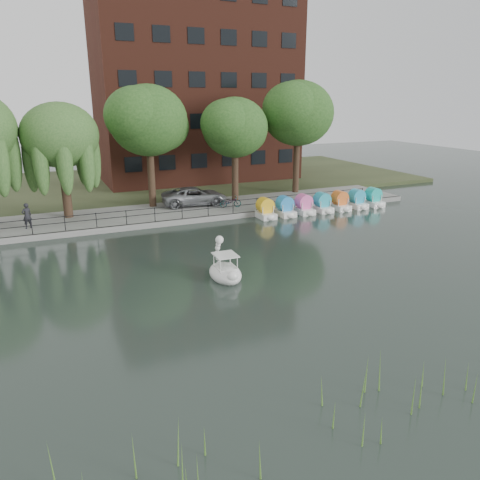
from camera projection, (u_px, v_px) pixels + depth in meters
ground_plane at (264, 290)px, 22.43m from camera, size 120.00×120.00×0.00m
promenade at (172, 213)px, 36.36m from camera, size 40.00×6.00×0.40m
kerb at (183, 222)px, 33.78m from camera, size 40.00×0.25×0.40m
land_strip at (135, 184)px, 48.61m from camera, size 60.00×22.00×0.36m
railing at (182, 208)px, 33.68m from camera, size 32.00×0.05×1.00m
apartment_building at (196, 91)px, 48.58m from camera, size 20.00×10.07×18.00m
willow_mid at (60, 136)px, 32.56m from camera, size 5.32×5.32×8.15m
broadleaf_center at (148, 121)px, 35.70m from camera, size 6.00×6.00×9.25m
broadleaf_right at (235, 128)px, 38.16m from camera, size 5.40×5.40×8.32m
broadleaf_far at (298, 114)px, 41.25m from camera, size 6.30×6.30×9.71m
minivan at (195, 195)px, 37.82m from camera, size 3.35×6.26×1.67m
bicycle at (230, 201)px, 37.13m from camera, size 0.99×1.81×1.00m
pedestrian at (27, 214)px, 31.07m from camera, size 0.85×0.72×1.98m
swan_boat at (225, 270)px, 23.71m from camera, size 1.58×2.53×2.05m
pedal_boat_row at (322, 204)px, 37.43m from camera, size 11.35×1.70×1.40m
reed_bank at (456, 371)px, 14.72m from camera, size 24.00×2.40×1.20m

